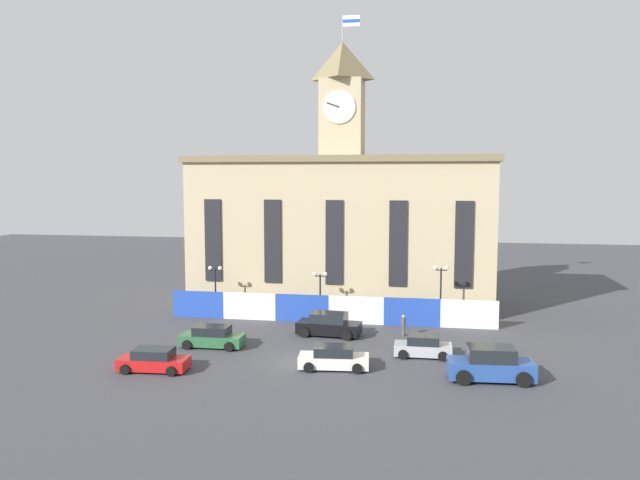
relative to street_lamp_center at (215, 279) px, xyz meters
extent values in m
plane|color=#424247|center=(10.27, -11.84, -3.31)|extent=(160.00, 160.00, 0.00)
cube|color=#C6B289|center=(10.27, 7.25, 3.51)|extent=(28.02, 9.82, 13.62)
cube|color=olive|center=(10.27, 7.25, 10.62)|extent=(28.62, 10.42, 0.60)
cube|color=#C6B289|center=(10.27, 7.25, 14.48)|extent=(3.92, 3.92, 7.12)
pyramid|color=olive|center=(10.27, 7.25, 19.80)|extent=(4.32, 4.32, 3.53)
cylinder|color=silver|center=(10.27, 5.23, 15.33)|extent=(2.98, 0.12, 2.98)
cube|color=black|center=(9.69, 5.16, 15.54)|extent=(1.18, 0.06, 0.51)
cylinder|color=#B2B2B7|center=(10.27, 7.25, 22.77)|extent=(0.10, 0.10, 2.40)
cube|color=white|center=(11.07, 7.25, 23.42)|extent=(1.60, 0.06, 1.00)
cube|color=#2347B2|center=(11.07, 7.21, 23.42)|extent=(1.60, 0.04, 0.28)
cube|color=#232328|center=(-0.94, 2.26, 3.23)|extent=(1.54, 0.16, 7.49)
cube|color=#232328|center=(4.66, 2.26, 3.23)|extent=(1.54, 0.16, 7.49)
cube|color=#232328|center=(10.27, 2.26, 3.23)|extent=(1.54, 0.16, 7.49)
cube|color=#232328|center=(15.87, 2.26, 3.23)|extent=(1.54, 0.16, 7.49)
cube|color=#232328|center=(21.47, 2.26, 3.23)|extent=(1.54, 0.16, 7.49)
cube|color=#2347B2|center=(-1.33, -0.77, -2.14)|extent=(4.64, 0.12, 2.34)
cube|color=white|center=(3.31, -0.77, -2.14)|extent=(4.64, 0.12, 2.34)
cube|color=#2347B2|center=(7.95, -0.77, -2.14)|extent=(4.64, 0.12, 2.34)
cube|color=white|center=(12.58, -0.77, -2.14)|extent=(4.64, 0.12, 2.34)
cube|color=#2347B2|center=(17.22, -0.77, -2.14)|extent=(4.64, 0.12, 2.34)
cube|color=white|center=(21.86, -0.77, -2.14)|extent=(4.64, 0.12, 2.34)
cylinder|color=black|center=(0.00, 0.00, -1.17)|extent=(0.14, 0.14, 4.28)
cube|color=black|center=(0.00, 0.00, 0.82)|extent=(0.90, 0.08, 0.08)
sphere|color=white|center=(-0.45, 0.00, 1.00)|extent=(0.36, 0.36, 0.36)
sphere|color=white|center=(0.45, 0.00, 1.00)|extent=(0.36, 0.36, 0.36)
cylinder|color=black|center=(9.39, 0.00, -1.31)|extent=(0.14, 0.14, 4.00)
cube|color=black|center=(9.39, 0.00, 0.55)|extent=(0.90, 0.08, 0.08)
sphere|color=white|center=(8.94, 0.00, 0.73)|extent=(0.36, 0.36, 0.36)
sphere|color=white|center=(9.84, 0.00, 0.73)|extent=(0.36, 0.36, 0.36)
cylinder|color=black|center=(19.55, 0.00, -0.92)|extent=(0.14, 0.14, 4.78)
cube|color=black|center=(19.55, 0.00, 1.32)|extent=(0.90, 0.08, 0.08)
sphere|color=white|center=(19.10, 0.00, 1.50)|extent=(0.36, 0.36, 0.36)
sphere|color=white|center=(20.00, 0.00, 1.50)|extent=(0.36, 0.36, 0.36)
cube|color=red|center=(1.31, -15.63, -2.80)|extent=(4.48, 2.01, 0.72)
cube|color=#1E2328|center=(1.31, -15.63, -2.15)|extent=(2.50, 1.77, 0.59)
cylinder|color=black|center=(2.76, -14.65, -2.99)|extent=(0.65, 0.35, 0.64)
cylinder|color=black|center=(2.85, -16.45, -2.99)|extent=(0.65, 0.35, 0.64)
cylinder|color=black|center=(-0.23, -14.80, -2.99)|extent=(0.65, 0.35, 0.64)
cylinder|color=black|center=(-0.14, -16.60, -2.99)|extent=(0.65, 0.35, 0.64)
cube|color=black|center=(10.94, -5.00, -2.68)|extent=(5.07, 2.47, 0.89)
cube|color=#1E2328|center=(10.94, -5.00, -1.87)|extent=(2.86, 2.10, 0.73)
cylinder|color=black|center=(12.70, -4.17, -2.91)|extent=(0.82, 0.44, 0.79)
cylinder|color=black|center=(12.50, -6.16, -2.91)|extent=(0.82, 0.44, 0.79)
cylinder|color=black|center=(9.38, -3.84, -2.91)|extent=(0.82, 0.44, 0.79)
cylinder|color=black|center=(9.19, -5.83, -2.91)|extent=(0.82, 0.44, 0.79)
cube|color=white|center=(12.56, -13.26, -2.79)|extent=(4.64, 2.20, 0.74)
cube|color=#1E2328|center=(12.56, -13.26, -2.11)|extent=(2.62, 1.87, 0.61)
cylinder|color=black|center=(11.12, -14.29, -2.98)|extent=(0.69, 0.38, 0.66)
cylinder|color=black|center=(10.95, -12.50, -2.98)|extent=(0.69, 0.38, 0.66)
cylinder|color=black|center=(14.17, -14.01, -2.98)|extent=(0.69, 0.38, 0.66)
cylinder|color=black|center=(14.00, -12.22, -2.98)|extent=(0.69, 0.38, 0.66)
cube|color=#B7B7BC|center=(18.20, -9.52, -2.79)|extent=(3.91, 1.73, 0.74)
cube|color=#1E2328|center=(18.20, -9.52, -2.11)|extent=(2.16, 1.58, 0.61)
cylinder|color=black|center=(19.52, -8.66, -2.98)|extent=(0.66, 0.31, 0.66)
cylinder|color=black|center=(19.53, -10.36, -2.98)|extent=(0.66, 0.31, 0.66)
cylinder|color=black|center=(16.87, -8.68, -2.98)|extent=(0.66, 0.31, 0.66)
cylinder|color=black|center=(16.88, -10.38, -2.98)|extent=(0.66, 0.31, 0.66)
cube|color=#2D663D|center=(3.08, -9.65, -2.77)|extent=(4.61, 1.82, 0.77)
cube|color=#1E2328|center=(3.08, -9.65, -2.07)|extent=(2.54, 1.67, 0.63)
cylinder|color=black|center=(4.64, -8.75, -2.97)|extent=(0.68, 0.33, 0.68)
cylinder|color=black|center=(4.65, -10.55, -2.97)|extent=(0.68, 0.33, 0.68)
cylinder|color=black|center=(1.51, -8.76, -2.97)|extent=(0.68, 0.33, 0.68)
cylinder|color=black|center=(1.52, -10.56, -2.97)|extent=(0.68, 0.33, 0.68)
cube|color=#284C99|center=(22.28, -13.98, -2.58)|extent=(5.23, 2.36, 1.04)
cube|color=#1E2328|center=(22.28, -13.98, -1.63)|extent=(2.93, 2.03, 0.85)
cylinder|color=black|center=(23.94, -12.86, -2.84)|extent=(0.95, 0.42, 0.92)
cylinder|color=black|center=(24.08, -14.85, -2.84)|extent=(0.95, 0.42, 0.92)
cylinder|color=black|center=(20.48, -13.10, -2.84)|extent=(0.95, 0.42, 0.92)
cylinder|color=black|center=(20.62, -15.10, -2.84)|extent=(0.95, 0.42, 0.92)
cylinder|color=#4C4C4C|center=(16.63, -3.98, -2.92)|extent=(0.18, 0.18, 0.78)
cylinder|color=#4C4C4C|center=(16.68, -4.20, -2.92)|extent=(0.18, 0.18, 0.78)
cylinder|color=#4C4C4C|center=(16.65, -4.09, -2.22)|extent=(0.42, 0.42, 0.62)
sphere|color=tan|center=(16.65, -4.09, -1.78)|extent=(0.26, 0.26, 0.26)
camera|label=1|loc=(18.32, -51.95, 9.02)|focal=35.00mm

